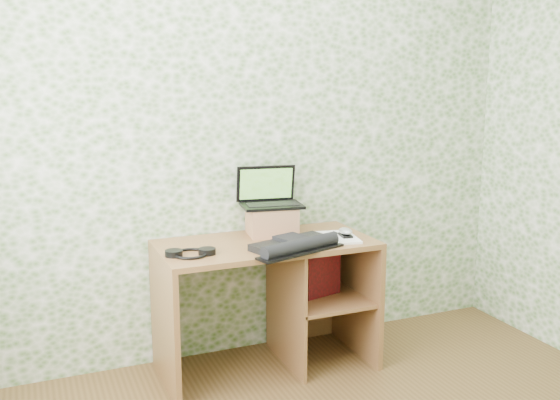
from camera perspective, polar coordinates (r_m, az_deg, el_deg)
name	(u,v)px	position (r m, az deg, el deg)	size (l,w,h in m)	color
wall_back	(246,138)	(3.67, -3.12, 5.64)	(3.50, 3.50, 0.00)	white
desk	(277,284)	(3.62, -0.30, -7.72)	(1.20, 0.60, 0.75)	brown
riser	(272,221)	(3.63, -0.76, -1.90)	(0.27, 0.23, 0.16)	#9D6846
laptop	(269,196)	(3.64, -0.98, 0.32)	(0.38, 0.29, 0.23)	black
keyboard	(295,245)	(3.33, 1.43, -4.10)	(0.54, 0.40, 0.07)	black
headphones	(191,253)	(3.26, -8.18, -4.82)	(0.26, 0.22, 0.03)	black
notepad	(338,237)	(3.57, 5.34, -3.42)	(0.20, 0.28, 0.01)	white
mouse	(346,233)	(3.57, 6.01, -3.03)	(0.07, 0.11, 0.04)	#BABABC
pen	(340,234)	(3.61, 5.46, -3.11)	(0.01, 0.01, 0.13)	black
red_box	(321,271)	(3.68, 3.74, -6.52)	(0.24, 0.08, 0.29)	maroon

